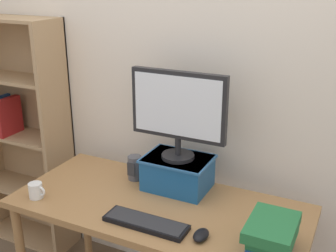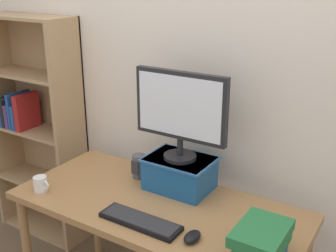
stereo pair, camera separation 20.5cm
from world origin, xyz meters
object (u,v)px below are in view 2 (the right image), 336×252
at_px(riser_box, 180,172).
at_px(computer_mouse, 192,237).
at_px(computer_monitor, 180,110).
at_px(bookshelf_unit, 36,127).
at_px(desk_speaker, 139,166).
at_px(desk, 157,217).
at_px(book_stack, 261,243).
at_px(coffee_mug, 41,184).
at_px(keyboard, 140,221).

distance_m(riser_box, computer_mouse, 0.48).
bearing_deg(computer_monitor, bookshelf_unit, 173.73).
height_order(bookshelf_unit, riser_box, bookshelf_unit).
relative_size(riser_box, computer_mouse, 3.41).
bearing_deg(desk_speaker, bookshelf_unit, 171.46).
bearing_deg(desk, riser_box, 85.64).
xyz_separation_m(book_stack, desk_speaker, (-0.85, 0.34, -0.01)).
distance_m(riser_box, computer_monitor, 0.35).
relative_size(desk, computer_monitor, 2.89).
height_order(bookshelf_unit, coffee_mug, bookshelf_unit).
distance_m(keyboard, book_stack, 0.57).
xyz_separation_m(computer_monitor, keyboard, (0.02, -0.39, -0.43)).
relative_size(bookshelf_unit, book_stack, 6.01).
height_order(coffee_mug, desk_speaker, desk_speaker).
bearing_deg(desk, book_stack, -14.35).
xyz_separation_m(keyboard, computer_mouse, (0.27, 0.01, 0.01)).
height_order(desk, riser_box, riser_box).
xyz_separation_m(riser_box, desk_speaker, (-0.26, -0.01, -0.03)).
height_order(riser_box, book_stack, riser_box).
xyz_separation_m(computer_mouse, coffee_mug, (-0.90, -0.04, 0.02)).
xyz_separation_m(bookshelf_unit, keyboard, (1.30, -0.53, -0.05)).
height_order(desk, desk_speaker, desk_speaker).
bearing_deg(coffee_mug, book_stack, 3.38).
bearing_deg(computer_mouse, coffee_mug, -177.31).
bearing_deg(coffee_mug, computer_mouse, 2.69).
relative_size(bookshelf_unit, coffee_mug, 16.26).
bearing_deg(book_stack, bookshelf_unit, 165.26).
relative_size(book_stack, desk_speaker, 1.93).
distance_m(bookshelf_unit, computer_monitor, 1.34).
distance_m(bookshelf_unit, coffee_mug, 0.87).
xyz_separation_m(desk, computer_monitor, (0.02, 0.20, 0.52)).
distance_m(desk, computer_monitor, 0.56).
xyz_separation_m(desk, keyboard, (0.04, -0.20, 0.09)).
height_order(desk, computer_mouse, computer_mouse).
xyz_separation_m(desk, computer_mouse, (0.30, -0.18, 0.10)).
bearing_deg(book_stack, computer_mouse, -174.54).
bearing_deg(coffee_mug, computer_monitor, 34.61).
height_order(desk, coffee_mug, coffee_mug).
xyz_separation_m(bookshelf_unit, desk_speaker, (1.02, -0.15, 0.01)).
distance_m(desk, computer_mouse, 0.37).
relative_size(desk, book_stack, 5.61).
distance_m(bookshelf_unit, computer_mouse, 1.65).
bearing_deg(keyboard, desk_speaker, 126.41).
distance_m(computer_monitor, computer_mouse, 0.64).
bearing_deg(riser_box, desk_speaker, -176.90).
relative_size(bookshelf_unit, computer_monitor, 3.10).
height_order(book_stack, desk_speaker, book_stack).
bearing_deg(desk_speaker, computer_mouse, -33.69).
distance_m(bookshelf_unit, desk_speaker, 1.03).
bearing_deg(bookshelf_unit, riser_box, -6.20).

